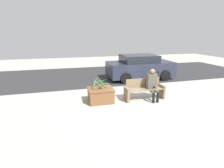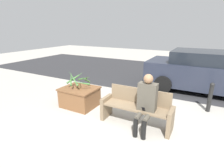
{
  "view_description": "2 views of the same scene",
  "coord_description": "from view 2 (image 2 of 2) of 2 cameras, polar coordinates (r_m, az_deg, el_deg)",
  "views": [
    {
      "loc": [
        -3.03,
        -6.15,
        2.67
      ],
      "look_at": [
        -1.18,
        0.64,
        0.66
      ],
      "focal_mm": 28.0,
      "sensor_mm": 36.0,
      "label": 1
    },
    {
      "loc": [
        1.41,
        -3.35,
        2.24
      ],
      "look_at": [
        -0.65,
        0.47,
        0.84
      ],
      "focal_mm": 28.0,
      "sensor_mm": 36.0,
      "label": 2
    }
  ],
  "objects": [
    {
      "name": "road_surface",
      "position": [
        9.07,
        18.56,
        2.69
      ],
      "size": [
        20.0,
        6.0,
        0.01
      ],
      "primitive_type": "cube",
      "color": "#2D2D30",
      "rests_on": "ground_plane"
    },
    {
      "name": "bench",
      "position": [
        4.24,
        8.06,
        -7.7
      ],
      "size": [
        1.7,
        0.49,
        0.86
      ],
      "color": "#7A664C",
      "rests_on": "ground_plane"
    },
    {
      "name": "person_seated",
      "position": [
        3.9,
        11.09,
        -5.35
      ],
      "size": [
        0.41,
        0.59,
        1.31
      ],
      "color": "#4C473D",
      "rests_on": "ground_plane"
    },
    {
      "name": "potted_plant",
      "position": [
        5.11,
        -10.74,
        1.4
      ],
      "size": [
        0.71,
        0.71,
        0.52
      ],
      "color": "brown",
      "rests_on": "planter_box"
    },
    {
      "name": "bollard_post",
      "position": [
        5.5,
        29.41,
        -3.63
      ],
      "size": [
        0.12,
        0.12,
        0.84
      ],
      "color": "black",
      "rests_on": "ground_plane"
    },
    {
      "name": "ground_plane",
      "position": [
        4.27,
        4.86,
        -13.84
      ],
      "size": [
        30.0,
        30.0,
        0.0
      ],
      "primitive_type": "plane",
      "color": "#ADA89E"
    },
    {
      "name": "parked_car",
      "position": [
        7.14,
        27.73,
        3.62
      ],
      "size": [
        3.98,
        1.98,
        1.47
      ],
      "color": "#232838",
      "rests_on": "ground_plane"
    },
    {
      "name": "planter_box",
      "position": [
        5.27,
        -10.49,
        -3.99
      ],
      "size": [
        1.01,
        0.85,
        0.57
      ],
      "color": "brown",
      "rests_on": "ground_plane"
    }
  ]
}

